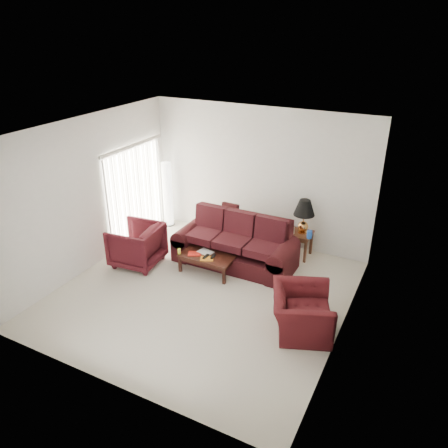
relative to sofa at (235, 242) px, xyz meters
name	(u,v)px	position (x,y,z in m)	size (l,w,h in m)	color
floor	(203,293)	(-0.05, -1.23, -0.50)	(5.00, 5.00, 0.00)	beige
blinds	(136,194)	(-2.47, 0.07, 0.58)	(0.10, 2.00, 2.16)	silver
sofa	(235,242)	(0.00, 0.00, 0.00)	(2.45, 1.06, 1.00)	black
throw_pillow	(230,212)	(-0.52, 0.83, 0.24)	(0.38, 0.11, 0.38)	black
end_table	(299,244)	(1.06, 0.92, -0.23)	(0.50, 0.50, 0.55)	#51251C
table_lamp	(304,216)	(1.10, 0.96, 0.41)	(0.43, 0.43, 0.73)	#D28741
clock	(291,230)	(0.91, 0.83, 0.11)	(0.14, 0.05, 0.14)	white
blue_canister	(309,234)	(1.31, 0.77, 0.13)	(0.10, 0.10, 0.17)	blue
picture_frame	(296,225)	(0.94, 1.05, 0.13)	(0.14, 0.02, 0.17)	silver
floor_lamp	(167,194)	(-2.25, 0.97, 0.30)	(0.26, 0.26, 1.60)	white
armchair_left	(137,245)	(-1.77, -0.89, -0.07)	(0.92, 0.94, 0.86)	#3E0E14
armchair_right	(301,312)	(1.87, -1.41, -0.16)	(1.06, 0.93, 0.69)	#3F0E12
coffee_table	(207,264)	(-0.34, -0.54, -0.31)	(1.07, 0.53, 0.37)	black
magazine_red	(195,254)	(-0.58, -0.60, -0.12)	(0.26, 0.19, 0.01)	red
magazine_white	(205,252)	(-0.43, -0.44, -0.12)	(0.29, 0.22, 0.02)	white
magazine_orange	(207,259)	(-0.27, -0.66, -0.12)	(0.25, 0.19, 0.01)	#BD6D16
remote_a	(206,256)	(-0.32, -0.62, -0.10)	(0.05, 0.18, 0.02)	black
remote_b	(213,256)	(-0.19, -0.56, -0.10)	(0.05, 0.17, 0.02)	black
yellow_glass	(179,251)	(-0.86, -0.73, -0.07)	(0.06, 0.06, 0.11)	#F2F837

